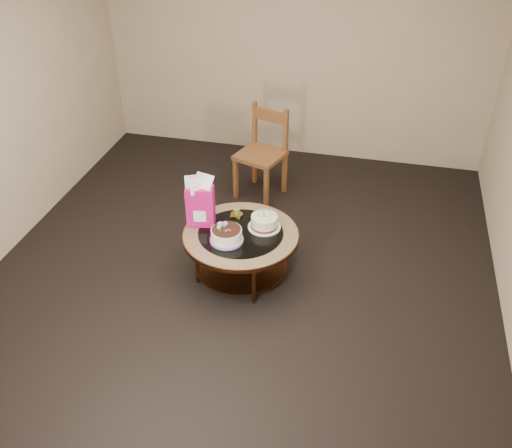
% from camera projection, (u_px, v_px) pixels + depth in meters
% --- Properties ---
extents(ground, '(5.00, 5.00, 0.00)m').
position_uv_depth(ground, '(241.00, 274.00, 5.19)').
color(ground, black).
rests_on(ground, ground).
extents(room_walls, '(4.52, 5.02, 2.61)m').
position_uv_depth(room_walls, '(238.00, 116.00, 4.31)').
color(room_walls, tan).
rests_on(room_walls, ground).
extents(coffee_table, '(1.02, 1.02, 0.46)m').
position_uv_depth(coffee_table, '(241.00, 240.00, 4.97)').
color(coffee_table, '#563118').
rests_on(coffee_table, ground).
extents(decorated_cake, '(0.29, 0.29, 0.17)m').
position_uv_depth(decorated_cake, '(226.00, 235.00, 4.80)').
color(decorated_cake, '#A087BF').
rests_on(decorated_cake, coffee_table).
extents(cream_cake, '(0.29, 0.29, 0.18)m').
position_uv_depth(cream_cake, '(264.00, 222.00, 4.96)').
color(cream_cake, white).
rests_on(cream_cake, coffee_table).
extents(gift_bag, '(0.26, 0.20, 0.48)m').
position_uv_depth(gift_bag, '(200.00, 201.00, 4.91)').
color(gift_bag, '#E01580').
rests_on(gift_bag, coffee_table).
extents(pillar_candle, '(0.11, 0.11, 0.08)m').
position_uv_depth(pillar_candle, '(237.00, 213.00, 5.13)').
color(pillar_candle, tan).
rests_on(pillar_candle, coffee_table).
extents(dining_chair, '(0.57, 0.57, 0.98)m').
position_uv_depth(dining_chair, '(262.00, 153.00, 6.08)').
color(dining_chair, brown).
rests_on(dining_chair, ground).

